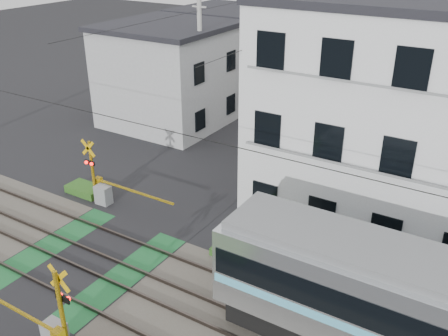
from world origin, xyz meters
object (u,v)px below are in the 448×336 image
Objects in this scene: crossing_signal_far at (102,189)px; pedestrian at (356,56)px; apartment_block at (393,113)px; crossing_signal_near at (55,331)px.

pedestrian is at bearing 87.08° from crossing_signal_far.
apartment_block is at bearing 27.78° from crossing_signal_far.
apartment_block is (5.91, 13.15, 3.94)m from crossing_signal_near.
crossing_signal_near is 38.70m from pedestrian.
pedestrian is at bearing 110.50° from apartment_block.
pedestrian is (1.59, 31.23, 0.20)m from crossing_signal_far.
apartment_block is at bearing 65.78° from crossing_signal_near.
crossing_signal_near is at bearing -54.71° from crossing_signal_far.
crossing_signal_far is at bearing 79.58° from pedestrian.
apartment_block is 27.36m from pedestrian.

